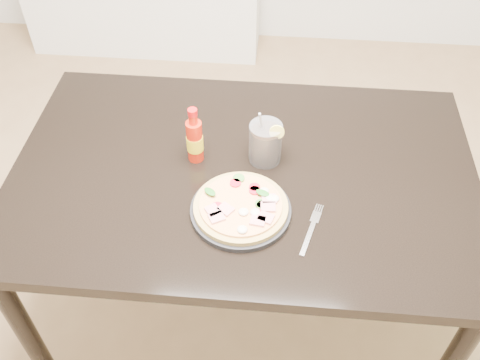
# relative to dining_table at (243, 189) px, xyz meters

# --- Properties ---
(floor) EXTENTS (4.50, 4.50, 0.00)m
(floor) POSITION_rel_dining_table_xyz_m (0.03, -0.23, -0.67)
(floor) COLOR #9E7A51
(floor) RESTS_ON ground
(dining_table) EXTENTS (1.40, 0.90, 0.75)m
(dining_table) POSITION_rel_dining_table_xyz_m (0.00, 0.00, 0.00)
(dining_table) COLOR black
(dining_table) RESTS_ON ground
(plate) EXTENTS (0.28, 0.28, 0.02)m
(plate) POSITION_rel_dining_table_xyz_m (0.01, -0.17, 0.09)
(plate) COLOR black
(plate) RESTS_ON dining_table
(pizza) EXTENTS (0.26, 0.26, 0.03)m
(pizza) POSITION_rel_dining_table_xyz_m (0.01, -0.17, 0.11)
(pizza) COLOR tan
(pizza) RESTS_ON plate
(hot_sauce_bottle) EXTENTS (0.05, 0.05, 0.19)m
(hot_sauce_bottle) POSITION_rel_dining_table_xyz_m (-0.15, 0.04, 0.16)
(hot_sauce_bottle) COLOR red
(hot_sauce_bottle) RESTS_ON dining_table
(cola_cup) EXTENTS (0.10, 0.10, 0.19)m
(cola_cup) POSITION_rel_dining_table_xyz_m (0.06, 0.06, 0.14)
(cola_cup) COLOR black
(cola_cup) RESTS_ON dining_table
(fork) EXTENTS (0.07, 0.19, 0.00)m
(fork) POSITION_rel_dining_table_xyz_m (0.20, -0.21, 0.09)
(fork) COLOR silver
(fork) RESTS_ON dining_table
(media_console) EXTENTS (1.40, 0.34, 0.50)m
(media_console) POSITION_rel_dining_table_xyz_m (-0.77, 1.84, -0.42)
(media_console) COLOR white
(media_console) RESTS_ON ground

